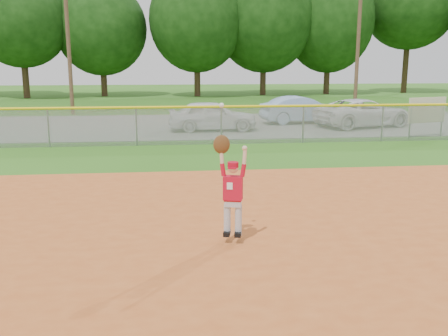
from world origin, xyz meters
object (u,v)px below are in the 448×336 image
Objects in this scene: car_white_b at (363,113)px; ballplayer at (231,186)px; sponsor_sign at (427,111)px; car_white_a at (213,116)px; car_blue at (302,110)px.

ballplayer reaches higher than car_white_b.
sponsor_sign is 0.79× the size of ballplayer.
car_white_a is at bearing 86.47° from ballplayer.
ballplayer is (-8.54, -15.46, 0.37)m from car_white_b.
car_blue is 2.24× the size of sponsor_sign.
car_white_b is at bearing 61.07° from ballplayer.
ballplayer is (-5.83, -17.17, 0.35)m from car_blue.
ballplayer is (-9.91, -11.80, -0.06)m from sponsor_sign.
sponsor_sign is 15.41m from ballplayer.
car_white_a is 0.84× the size of car_white_b.
car_white_a is 1.73× the size of ballplayer.
car_blue is at bearing -64.69° from car_white_a.
sponsor_sign reaches higher than car_blue.
ballplayer is at bearing -130.04° from sponsor_sign.
ballplayer is at bearing 176.23° from car_white_a.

